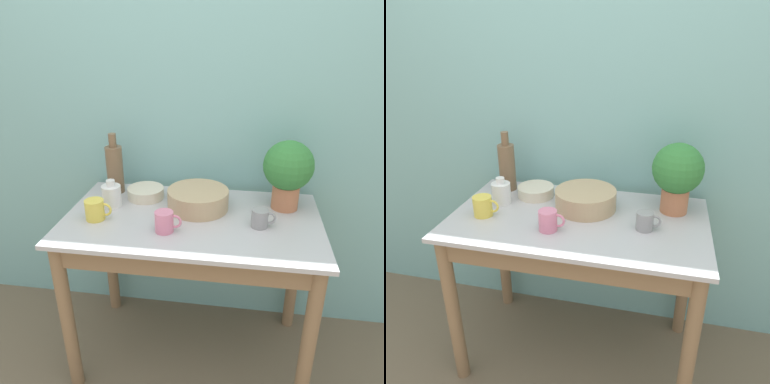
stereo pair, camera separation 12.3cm
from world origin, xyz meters
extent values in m
cube|color=#7AB2B2|center=(0.00, 0.69, 1.20)|extent=(6.00, 0.05, 2.40)
cylinder|color=#846647|center=(-0.51, 0.05, 0.38)|extent=(0.06, 0.06, 0.76)
cylinder|color=#846647|center=(0.51, 0.05, 0.38)|extent=(0.06, 0.06, 0.76)
cylinder|color=#846647|center=(-0.51, 0.59, 0.38)|extent=(0.06, 0.06, 0.76)
cylinder|color=#846647|center=(0.51, 0.59, 0.38)|extent=(0.06, 0.06, 0.76)
cube|color=#846647|center=(0.00, 0.05, 0.71)|extent=(1.01, 0.02, 0.10)
cube|color=#B2B2B7|center=(0.00, 0.32, 0.77)|extent=(1.11, 0.64, 0.02)
cylinder|color=#B7704C|center=(0.40, 0.47, 0.84)|extent=(0.12, 0.12, 0.11)
sphere|color=#337A38|center=(0.40, 0.47, 0.99)|extent=(0.22, 0.22, 0.22)
cylinder|color=tan|center=(0.01, 0.41, 0.83)|extent=(0.28, 0.28, 0.09)
cylinder|color=brown|center=(-0.42, 0.54, 0.90)|extent=(0.08, 0.08, 0.23)
cylinder|color=brown|center=(-0.42, 0.54, 1.05)|extent=(0.04, 0.04, 0.07)
cylinder|color=white|center=(-0.38, 0.38, 0.83)|extent=(0.09, 0.09, 0.10)
cylinder|color=white|center=(-0.38, 0.38, 0.90)|extent=(0.04, 0.04, 0.03)
cylinder|color=pink|center=(-0.09, 0.18, 0.83)|extent=(0.08, 0.08, 0.09)
torus|color=pink|center=(-0.05, 0.18, 0.83)|extent=(0.06, 0.01, 0.06)
cylinder|color=#E5CC4C|center=(-0.41, 0.24, 0.83)|extent=(0.08, 0.08, 0.09)
torus|color=#E5CC4C|center=(-0.36, 0.24, 0.83)|extent=(0.06, 0.01, 0.06)
cylinder|color=gray|center=(0.29, 0.28, 0.82)|extent=(0.07, 0.07, 0.08)
torus|color=gray|center=(0.33, 0.28, 0.83)|extent=(0.05, 0.01, 0.05)
cylinder|color=beige|center=(-0.25, 0.49, 0.81)|extent=(0.18, 0.18, 0.05)
camera|label=1|loc=(0.21, -1.11, 1.55)|focal=35.00mm
camera|label=2|loc=(0.33, -1.09, 1.55)|focal=35.00mm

